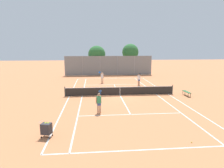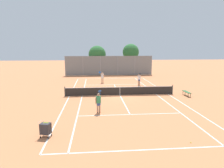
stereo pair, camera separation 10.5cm
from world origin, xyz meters
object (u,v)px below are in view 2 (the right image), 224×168
object	(u,v)px
player_far_left	(102,77)
loose_tennis_ball_0	(103,79)
tennis_net	(120,91)
loose_tennis_ball_1	(140,82)
player_near_side	(98,102)
tree_behind_left	(98,55)
courtside_bench	(187,92)
player_far_right	(139,79)
tree_behind_right	(130,52)
loose_tennis_ball_2	(83,87)
loose_tennis_ball_3	(191,142)
ball_cart	(46,128)

from	to	relation	value
player_far_left	loose_tennis_ball_0	distance (m)	3.26
tennis_net	loose_tennis_ball_1	xyz separation A→B (m)	(4.12, 8.23, -0.48)
player_near_side	tree_behind_left	size ratio (longest dim) A/B	0.32
loose_tennis_ball_1	courtside_bench	distance (m)	9.61
player_far_left	player_far_right	bearing A→B (deg)	-24.16
player_far_right	tree_behind_right	size ratio (longest dim) A/B	0.30
player_far_right	loose_tennis_ball_1	xyz separation A→B (m)	(0.74, 2.69, -0.89)
loose_tennis_ball_1	loose_tennis_ball_2	xyz separation A→B (m)	(-8.46, -3.45, 0.00)
tree_behind_left	loose_tennis_ball_3	bearing A→B (deg)	-80.99
player_near_side	loose_tennis_ball_1	size ratio (longest dim) A/B	26.88
player_near_side	loose_tennis_ball_2	bearing A→B (deg)	100.12
ball_cart	loose_tennis_ball_3	size ratio (longest dim) A/B	14.58
player_far_left	tree_behind_left	size ratio (longest dim) A/B	0.32
loose_tennis_ball_2	tree_behind_left	size ratio (longest dim) A/B	0.01
player_near_side	tree_behind_right	xyz separation A→B (m)	(6.94, 24.32, 3.24)
ball_cart	loose_tennis_ball_0	world-z (taller)	ball_cart
tree_behind_right	player_near_side	bearing A→B (deg)	-105.93
tree_behind_left	player_near_side	bearing A→B (deg)	-90.86
player_far_right	loose_tennis_ball_0	xyz separation A→B (m)	(-4.76, 5.36, -0.89)
loose_tennis_ball_0	tree_behind_right	distance (m)	10.50
loose_tennis_ball_3	loose_tennis_ball_0	bearing A→B (deg)	99.91
loose_tennis_ball_1	tree_behind_left	world-z (taller)	tree_behind_left
loose_tennis_ball_0	tree_behind_right	xyz separation A→B (m)	(5.85, 7.68, 4.14)
tennis_net	ball_cart	xyz separation A→B (m)	(-5.67, -9.89, 0.02)
tennis_net	tree_behind_left	world-z (taller)	tree_behind_left
loose_tennis_ball_1	loose_tennis_ball_3	size ratio (longest dim) A/B	1.00
tennis_net	loose_tennis_ball_3	world-z (taller)	tennis_net
loose_tennis_ball_0	tree_behind_left	xyz separation A→B (m)	(-0.74, 6.91, 3.73)
loose_tennis_ball_3	player_far_right	bearing A→B (deg)	87.07
player_far_right	loose_tennis_ball_0	world-z (taller)	player_far_right
player_near_side	loose_tennis_ball_0	distance (m)	16.69
loose_tennis_ball_0	player_far_left	bearing A→B (deg)	-94.25
loose_tennis_ball_0	courtside_bench	distance (m)	14.57
player_near_side	loose_tennis_ball_2	world-z (taller)	player_near_side
ball_cart	tree_behind_left	distance (m)	28.12
loose_tennis_ball_1	tree_behind_left	bearing A→B (deg)	123.05
loose_tennis_ball_0	tree_behind_left	world-z (taller)	tree_behind_left
player_far_right	tree_behind_left	world-z (taller)	tree_behind_left
tennis_net	loose_tennis_ball_1	world-z (taller)	tennis_net
tree_behind_left	player_far_right	bearing A→B (deg)	-65.88
tennis_net	ball_cart	distance (m)	11.40
player_near_side	tree_behind_right	bearing A→B (deg)	74.07
player_near_side	player_far_right	bearing A→B (deg)	62.58
player_near_side	loose_tennis_ball_0	size ratio (longest dim) A/B	26.88
tennis_net	player_far_right	world-z (taller)	player_far_right
tennis_net	loose_tennis_ball_1	size ratio (longest dim) A/B	181.82
player_far_right	courtside_bench	bearing A→B (deg)	-59.03
loose_tennis_ball_2	tree_behind_left	world-z (taller)	tree_behind_left
player_near_side	loose_tennis_ball_3	world-z (taller)	player_near_side
player_far_left	loose_tennis_ball_3	world-z (taller)	player_far_left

